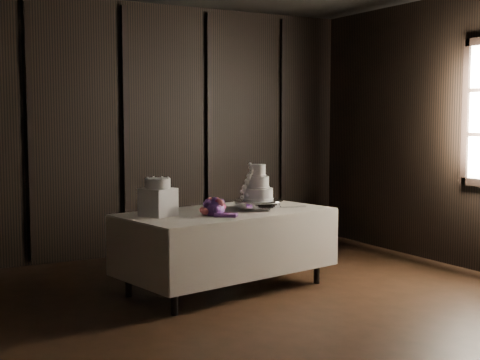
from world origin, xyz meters
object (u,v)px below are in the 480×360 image
(cake_stand, at_px, (258,204))
(wedding_cake, at_px, (257,186))
(small_cake, at_px, (158,183))
(display_table, at_px, (226,247))
(bouquet, at_px, (215,208))
(box_pedestal, at_px, (158,202))

(cake_stand, height_order, wedding_cake, wedding_cake)
(cake_stand, xyz_separation_m, small_cake, (-1.02, 0.05, 0.25))
(display_table, distance_m, wedding_cake, 0.65)
(wedding_cake, bearing_deg, display_table, -177.76)
(display_table, height_order, wedding_cake, wedding_cake)
(wedding_cake, bearing_deg, cake_stand, 38.81)
(display_table, height_order, bouquet, bouquet)
(display_table, xyz_separation_m, small_cake, (-0.68, 0.03, 0.64))
(display_table, bearing_deg, box_pedestal, 167.49)
(wedding_cake, distance_m, box_pedestal, 1.00)
(small_cake, bearing_deg, display_table, -2.36)
(cake_stand, xyz_separation_m, wedding_cake, (-0.03, -0.01, 0.18))
(cake_stand, bearing_deg, box_pedestal, 177.14)
(box_pedestal, xyz_separation_m, small_cake, (-0.00, 0.00, 0.17))
(wedding_cake, xyz_separation_m, box_pedestal, (-0.99, 0.07, -0.10))
(display_table, bearing_deg, small_cake, 167.49)
(wedding_cake, relative_size, box_pedestal, 1.33)
(wedding_cake, distance_m, small_cake, 1.00)
(display_table, xyz_separation_m, wedding_cake, (0.31, -0.04, 0.57))
(cake_stand, bearing_deg, display_table, 176.12)
(display_table, xyz_separation_m, bouquet, (-0.22, -0.19, 0.41))
(small_cake, bearing_deg, wedding_cake, -3.77)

